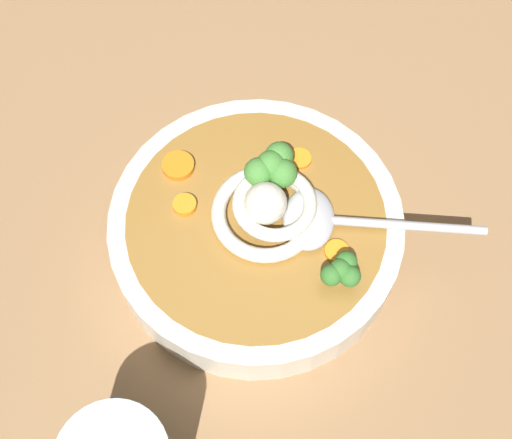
% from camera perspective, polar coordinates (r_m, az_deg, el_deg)
% --- Properties ---
extents(table_slab, '(1.27, 1.27, 0.03)m').
position_cam_1_polar(table_slab, '(0.67, -1.90, 0.20)').
color(table_slab, '#936D47').
rests_on(table_slab, ground).
extents(soup_bowl, '(0.26, 0.26, 0.05)m').
position_cam_1_polar(soup_bowl, '(0.62, -0.00, -0.93)').
color(soup_bowl, silver).
rests_on(soup_bowl, table_slab).
extents(noodle_pile, '(0.10, 0.10, 0.04)m').
position_cam_1_polar(noodle_pile, '(0.59, 0.96, 0.90)').
color(noodle_pile, silver).
rests_on(noodle_pile, soup_bowl).
extents(soup_spoon, '(0.12, 0.16, 0.02)m').
position_cam_1_polar(soup_spoon, '(0.60, 5.64, -0.03)').
color(soup_spoon, '#B7B7BC').
rests_on(soup_spoon, soup_bowl).
extents(broccoli_floret_center, '(0.04, 0.03, 0.03)m').
position_cam_1_polar(broccoli_floret_center, '(0.57, 7.01, -4.16)').
color(broccoli_floret_center, '#7A9E60').
rests_on(broccoli_floret_center, soup_bowl).
extents(broccoli_floret_far, '(0.05, 0.04, 0.04)m').
position_cam_1_polar(broccoli_floret_far, '(0.60, 1.37, 4.31)').
color(broccoli_floret_far, '#7A9E60').
rests_on(broccoli_floret_far, soup_bowl).
extents(carrot_slice_extra_b, '(0.02, 0.02, 0.00)m').
position_cam_1_polar(carrot_slice_extra_b, '(0.63, 3.58, 4.96)').
color(carrot_slice_extra_b, orange).
rests_on(carrot_slice_extra_b, soup_bowl).
extents(carrot_slice_rear, '(0.03, 0.03, 0.01)m').
position_cam_1_polar(carrot_slice_rear, '(0.63, -6.35, 4.39)').
color(carrot_slice_rear, orange).
rests_on(carrot_slice_rear, soup_bowl).
extents(carrot_slice_front, '(0.02, 0.02, 0.01)m').
position_cam_1_polar(carrot_slice_front, '(0.61, -5.83, 1.20)').
color(carrot_slice_front, orange).
rests_on(carrot_slice_front, soup_bowl).
extents(carrot_slice_beside_chili, '(0.02, 0.02, 0.00)m').
position_cam_1_polar(carrot_slice_beside_chili, '(0.59, 6.57, -2.58)').
color(carrot_slice_beside_chili, orange).
rests_on(carrot_slice_beside_chili, soup_bowl).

